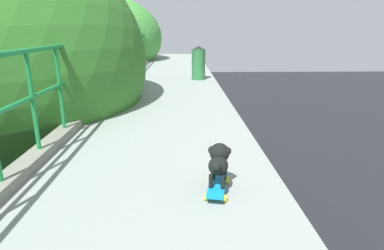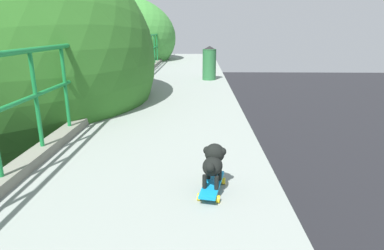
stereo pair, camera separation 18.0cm
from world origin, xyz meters
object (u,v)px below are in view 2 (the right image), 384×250
(city_bus, at_px, (86,97))
(toy_skateboard, at_px, (212,185))
(car_black_fifth, at_px, (4,245))
(small_dog, at_px, (213,160))
(litter_bin, at_px, (209,63))

(city_bus, relative_size, toy_skateboard, 22.39)
(car_black_fifth, bearing_deg, small_dog, -44.56)
(car_black_fifth, relative_size, toy_skateboard, 8.55)
(car_black_fifth, bearing_deg, litter_bin, -0.93)
(small_dog, distance_m, litter_bin, 6.38)
(city_bus, xyz_separation_m, litter_bin, (10.37, -19.08, 4.93))
(car_black_fifth, relative_size, city_bus, 0.38)
(car_black_fifth, bearing_deg, toy_skateboard, -44.72)
(toy_skateboard, height_order, small_dog, small_dog)
(toy_skateboard, height_order, litter_bin, litter_bin)
(city_bus, xyz_separation_m, toy_skateboard, (10.23, -25.48, 4.53))
(small_dog, xyz_separation_m, litter_bin, (0.13, 6.38, 0.18))
(car_black_fifth, xyz_separation_m, city_bus, (-3.65, 18.97, 1.09))
(toy_skateboard, xyz_separation_m, small_dog, (0.01, 0.03, 0.21))
(toy_skateboard, bearing_deg, litter_bin, 88.71)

